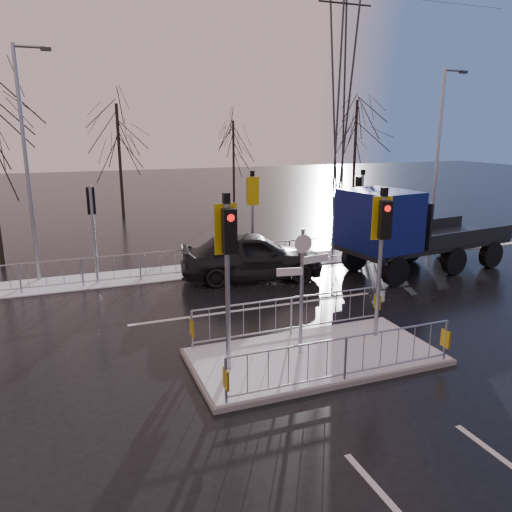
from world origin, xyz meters
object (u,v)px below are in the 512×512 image
object	(u,v)px
traffic_island	(315,344)
street_lamp_right	(439,153)
street_lamp_left	(28,157)
flatbed_truck	(398,230)
car_far_lane	(252,256)

from	to	relation	value
traffic_island	street_lamp_right	size ratio (longest dim) A/B	0.75
street_lamp_right	street_lamp_left	world-z (taller)	street_lamp_left
street_lamp_left	flatbed_truck	bearing A→B (deg)	-17.62
flatbed_truck	street_lamp_left	bearing A→B (deg)	162.38
traffic_island	flatbed_truck	size ratio (longest dim) A/B	0.82
car_far_lane	street_lamp_left	bearing A→B (deg)	81.54
traffic_island	street_lamp_left	distance (m)	12.17
flatbed_truck	street_lamp_right	xyz separation A→B (m)	(4.24, 3.05, 2.65)
car_far_lane	street_lamp_left	size ratio (longest dim) A/B	0.64
street_lamp_right	car_far_lane	bearing A→B (deg)	-170.27
street_lamp_left	traffic_island	bearing A→B (deg)	-55.93
traffic_island	street_lamp_left	xyz separation A→B (m)	(-6.42, 9.49, 4.10)
street_lamp_right	street_lamp_left	size ratio (longest dim) A/B	0.98
car_far_lane	traffic_island	bearing A→B (deg)	-176.45
street_lamp_right	street_lamp_left	bearing A→B (deg)	176.63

